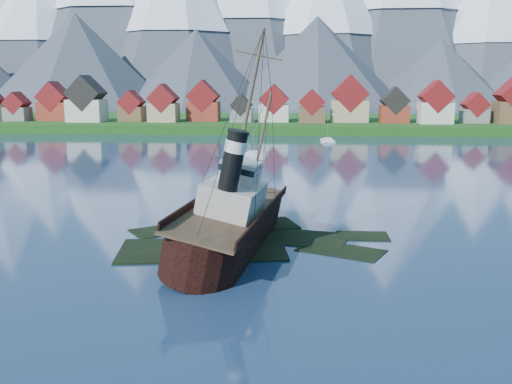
{
  "coord_description": "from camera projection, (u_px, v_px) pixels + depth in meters",
  "views": [
    {
      "loc": [
        7.18,
        -61.0,
        18.17
      ],
      "look_at": [
        2.21,
        6.0,
        5.0
      ],
      "focal_mm": 40.0,
      "sensor_mm": 36.0,
      "label": 1
    }
  ],
  "objects": [
    {
      "name": "mountains",
      "position": [
        291.0,
        1.0,
        517.56
      ],
      "size": [
        965.0,
        340.0,
        205.0
      ],
      "color": "#2D333D",
      "rests_on": "ground"
    },
    {
      "name": "sailboat_e",
      "position": [
        328.0,
        141.0,
        172.15
      ],
      "size": [
        4.18,
        9.15,
        10.3
      ],
      "rotation": [
        0.0,
        0.0,
        0.23
      ],
      "color": "silver",
      "rests_on": "ground"
    },
    {
      "name": "sailboat_c",
      "position": [
        253.0,
        156.0,
        137.11
      ],
      "size": [
        5.83,
        9.9,
        12.49
      ],
      "rotation": [
        0.0,
        0.0,
        0.38
      ],
      "color": "silver",
      "rests_on": "ground"
    },
    {
      "name": "shoal",
      "position": [
        250.0,
        244.0,
        65.76
      ],
      "size": [
        31.71,
        21.24,
        1.14
      ],
      "color": "black",
      "rests_on": "ground"
    },
    {
      "name": "shore_bank",
      "position": [
        281.0,
        126.0,
        230.08
      ],
      "size": [
        600.0,
        80.0,
        3.2
      ],
      "primitive_type": "cube",
      "color": "#164413",
      "rests_on": "ground"
    },
    {
      "name": "ground",
      "position": [
        232.0,
        246.0,
        63.72
      ],
      "size": [
        1400.0,
        1400.0,
        0.0
      ],
      "primitive_type": "plane",
      "color": "#1B2E4E",
      "rests_on": "ground"
    },
    {
      "name": "town",
      "position": [
        191.0,
        105.0,
        213.32
      ],
      "size": [
        250.96,
        16.69,
        17.3
      ],
      "color": "maroon",
      "rests_on": "ground"
    },
    {
      "name": "seawall",
      "position": [
        277.0,
        135.0,
        192.9
      ],
      "size": [
        600.0,
        2.5,
        2.0
      ],
      "primitive_type": "cube",
      "color": "#3F3D38",
      "rests_on": "ground"
    },
    {
      "name": "tugboat_wreck",
      "position": [
        228.0,
        218.0,
        63.65
      ],
      "size": [
        7.3,
        31.47,
        24.93
      ],
      "rotation": [
        0.0,
        0.2,
        -0.13
      ],
      "color": "black",
      "rests_on": "ground"
    }
  ]
}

